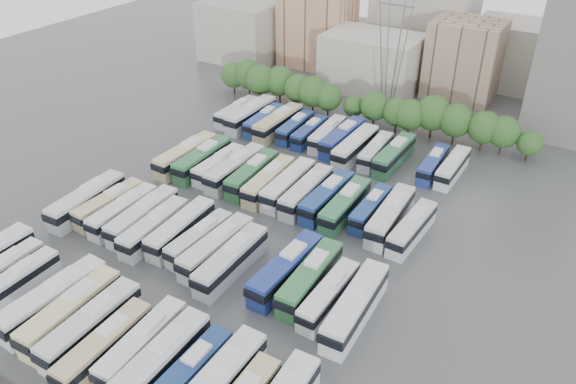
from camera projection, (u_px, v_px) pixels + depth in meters
The scene contains 52 objects.
ground at pixel (235, 232), 78.37m from camera, with size 220.00×220.00×0.00m, color #424447.
tree_line at pixel (355, 100), 107.46m from camera, with size 65.54×7.93×8.22m.
city_buildings at pixel (388, 39), 129.87m from camera, with size 102.00×35.00×20.00m.
electricity_pylon at pixel (396, 18), 104.11m from camera, with size 9.00×6.91×33.83m.
bus_r0_s1 at pixel (2, 271), 68.53m from camera, with size 2.63×11.17×3.49m.
bus_r0_s2 at pixel (17, 281), 66.95m from camera, with size 2.59×11.16×3.49m.
bus_r0_s4 at pixel (53, 299), 63.78m from camera, with size 3.63×13.66×4.25m.
bus_r0_s5 at pixel (71, 312), 62.15m from camera, with size 3.35×13.29×4.14m.
bus_r0_s6 at pixel (91, 325), 60.46m from camera, with size 3.06×13.06×4.08m.
bus_r0_s7 at pixel (105, 346), 58.12m from camera, with size 2.92×12.21×3.81m.
bus_r0_s8 at pixel (143, 344), 58.32m from camera, with size 3.21×12.27×3.82m.
bus_r0_s9 at pixel (159, 364), 55.82m from camera, with size 3.13×13.68×4.28m.
bus_r0_s10 at pixel (189, 374), 55.08m from camera, with size 2.63×11.68×3.66m.
bus_r1_s0 at pixel (87, 200), 81.59m from camera, with size 3.43×13.45×4.19m.
bus_r1_s1 at pixel (109, 204), 81.18m from camera, with size 3.15×11.85×3.68m.
bus_r1_s2 at pixel (123, 211), 79.55m from camera, with size 2.64×12.02×3.77m.
bus_r1_s3 at pixel (143, 216), 78.25m from camera, with size 3.36×12.90×4.01m.
bus_r1_s4 at pixel (154, 228), 76.05m from camera, with size 3.27×12.46×3.87m.
bus_r1_s5 at pixel (181, 228), 75.85m from camera, with size 3.21×12.54×3.90m.
bus_r1_s6 at pixel (200, 239), 74.15m from camera, with size 2.98×11.48×3.57m.
bus_r1_s7 at pixel (217, 247), 72.19m from camera, with size 3.28×12.85×4.00m.
bus_r1_s8 at pixel (231, 260), 69.92m from camera, with size 2.92×12.96×4.06m.
bus_r1_s10 at pixel (286, 269), 68.41m from camera, with size 3.42×13.32×4.15m.
bus_r1_s11 at pixel (310, 278), 67.10m from camera, with size 3.21×12.93×4.03m.
bus_r1_s12 at pixel (329, 295), 64.82m from camera, with size 2.69×11.47×3.59m.
bus_r1_s13 at pixel (355, 306), 62.81m from camera, with size 3.46×13.67×4.26m.
bus_r2_s1 at pixel (186, 155), 93.52m from camera, with size 3.40×13.33×4.15m.
bus_r2_s2 at pixel (203, 159), 92.48m from camera, with size 3.08×12.97×4.05m.
bus_r2_s3 at pixel (219, 165), 91.29m from camera, with size 2.70×11.37×3.55m.
bus_r2_s4 at pixel (235, 168), 89.74m from camera, with size 3.18×13.19×4.12m.
bus_r2_s5 at pixel (252, 174), 88.31m from camera, with size 3.39×12.77×3.97m.
bus_r2_s6 at pixel (269, 181), 86.55m from camera, with size 3.31×12.70×3.95m.
bus_r2_s7 at pixel (288, 184), 85.57m from camera, with size 3.11×12.91×4.03m.
bus_r2_s8 at pixel (306, 192), 83.83m from camera, with size 2.98×12.77×3.99m.
bus_r2_s9 at pixel (327, 197), 82.64m from camera, with size 3.08×12.71×3.97m.
bus_r2_s10 at pixel (345, 205), 80.75m from camera, with size 2.90×12.60×3.94m.
bus_r2_s11 at pixel (371, 208), 80.48m from camera, with size 2.41×10.85×3.40m.
bus_r2_s12 at pixel (390, 216), 78.25m from camera, with size 3.35×13.29×4.14m.
bus_r2_s13 at pixel (412, 228), 76.08m from camera, with size 3.19×11.92×3.70m.
bus_r3_s0 at pixel (237, 112), 109.30m from camera, with size 2.73×11.62×3.63m.
bus_r3_s1 at pixel (251, 114), 107.56m from camera, with size 3.21×13.54×4.23m.
bus_r3_s2 at pixel (264, 120), 105.91m from camera, with size 3.03×11.71×3.64m.
bus_r3_s3 at pixel (278, 123), 104.37m from camera, with size 3.14×13.34×4.17m.
bus_r3_s4 at pixel (295, 127), 103.52m from camera, with size 2.88×11.25×3.50m.
bus_r3_s5 at pixel (310, 132), 101.87m from camera, with size 2.66×10.95×3.42m.
bus_r3_s6 at pixel (327, 134), 100.89m from camera, with size 3.15×11.85×3.68m.
bus_r3_s7 at pixel (343, 138), 99.16m from camera, with size 3.23×13.13×4.09m.
bus_r3_s8 at pixel (355, 146), 96.25m from camera, with size 3.05×13.22×4.14m.
bus_r3_s9 at pixel (376, 151), 95.42m from camera, with size 2.90×11.32×3.52m.
bus_r3_s10 at pixel (394, 155), 93.86m from camera, with size 3.03×12.66×3.95m.
bus_r3_s12 at pixel (433, 164), 91.66m from camera, with size 2.70×11.01×3.43m.
bus_r3_s13 at pixel (453, 167), 90.59m from camera, with size 2.65×11.46×3.58m.
Camera 1 is at (39.16, -50.74, 46.05)m, focal length 35.00 mm.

